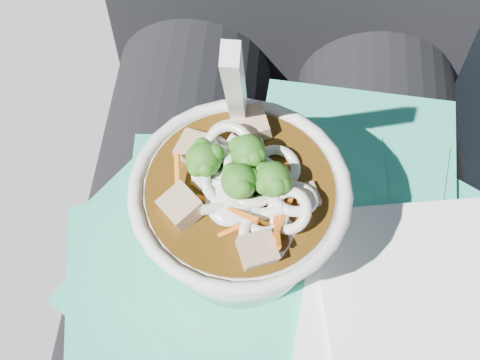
# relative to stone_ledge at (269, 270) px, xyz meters

# --- Properties ---
(stone_ledge) EXTENTS (1.02, 0.53, 0.46)m
(stone_ledge) POSITION_rel_stone_ledge_xyz_m (0.00, 0.00, 0.00)
(stone_ledge) COLOR slate
(stone_ledge) RESTS_ON ground
(lap) EXTENTS (0.34, 0.48, 0.15)m
(lap) POSITION_rel_stone_ledge_xyz_m (0.00, -0.15, 0.31)
(lap) COLOR black
(lap) RESTS_ON stone_ledge
(person_body) EXTENTS (0.34, 0.94, 1.01)m
(person_body) POSITION_rel_stone_ledge_xyz_m (0.00, -0.06, 0.33)
(person_body) COLOR black
(person_body) RESTS_ON ground
(plastic_bag) EXTENTS (0.33, 0.32, 0.02)m
(plastic_bag) POSITION_rel_stone_ledge_xyz_m (-0.00, -0.14, 0.39)
(plastic_bag) COLOR #2CB894
(plastic_bag) RESTS_ON lap
(napkins) EXTENTS (0.17, 0.19, 0.01)m
(napkins) POSITION_rel_stone_ledge_xyz_m (0.09, -0.21, 0.41)
(napkins) COLOR white
(napkins) RESTS_ON plastic_bag
(udon_bowl) EXTENTS (0.17, 0.17, 0.20)m
(udon_bowl) POSITION_rel_stone_ledge_xyz_m (-0.03, -0.15, 0.45)
(udon_bowl) COLOR white
(udon_bowl) RESTS_ON plastic_bag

